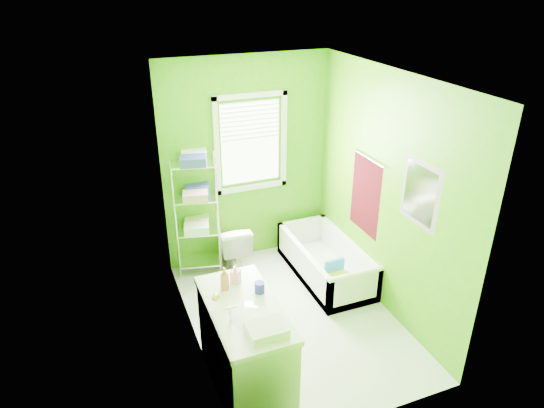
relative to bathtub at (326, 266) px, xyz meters
name	(u,v)px	position (x,y,z in m)	size (l,w,h in m)	color
ground	(292,317)	(-0.71, -0.57, -0.15)	(2.90, 2.90, 0.00)	silver
room_envelope	(295,188)	(-0.71, -0.57, 1.40)	(2.14, 2.94, 2.62)	#3F8C06
window	(251,138)	(-0.66, 0.86, 1.46)	(0.92, 0.05, 1.22)	white
door	(222,323)	(-1.75, -1.57, 0.85)	(0.09, 0.80, 2.00)	white
right_wall_decor	(385,194)	(0.33, -0.59, 1.17)	(0.04, 1.48, 1.17)	#43070E
bathtub	(326,266)	(0.00, 0.00, 0.00)	(0.68, 1.46, 0.47)	white
toilet	(233,247)	(-1.03, 0.56, 0.19)	(0.38, 0.66, 0.67)	white
vanity	(246,344)	(-1.48, -1.28, 0.31)	(0.59, 1.16, 1.09)	silver
wire_shelf_unit	(197,202)	(-1.39, 0.71, 0.80)	(0.58, 0.47, 1.56)	silver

